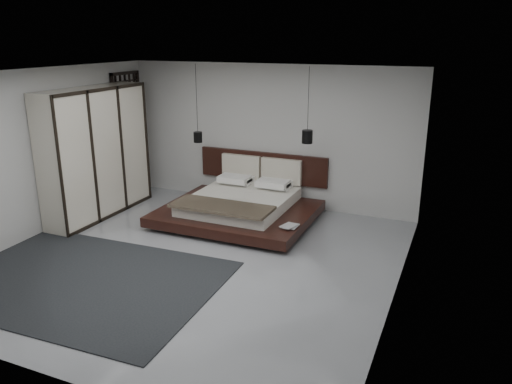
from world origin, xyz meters
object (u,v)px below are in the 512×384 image
at_px(wardrobe, 96,153).
at_px(rug, 84,280).
at_px(pendant_right, 307,137).
at_px(lattice_screen, 129,135).
at_px(pendant_left, 198,137).
at_px(bed, 241,204).

xyz_separation_m(wardrobe, rug, (1.62, -2.34, -1.20)).
bearing_deg(rug, wardrobe, 124.69).
bearing_deg(wardrobe, pendant_right, 18.38).
distance_m(lattice_screen, pendant_left, 1.74).
height_order(bed, rug, bed).
relative_size(lattice_screen, rug, 0.69).
relative_size(lattice_screen, pendant_left, 1.73).
xyz_separation_m(lattice_screen, rug, (1.87, -3.69, -1.29)).
bearing_deg(bed, pendant_right, 20.77).
bearing_deg(pendant_left, wardrobe, -140.20).
bearing_deg(lattice_screen, rug, -63.13).
xyz_separation_m(lattice_screen, pendant_left, (1.74, -0.12, 0.11)).
distance_m(pendant_left, wardrobe, 1.94).
height_order(pendant_right, wardrobe, pendant_right).
xyz_separation_m(lattice_screen, bed, (2.86, -0.54, -1.02)).
bearing_deg(pendant_left, pendant_right, 0.00).
height_order(pendant_left, pendant_right, same).
relative_size(pendant_left, rug, 0.40).
xyz_separation_m(bed, pendant_right, (1.12, 0.42, 1.30)).
bearing_deg(wardrobe, pendant_left, 39.80).
distance_m(lattice_screen, pendant_right, 3.99).
bearing_deg(lattice_screen, pendant_right, -1.67).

